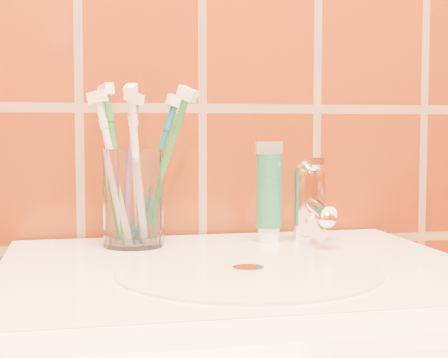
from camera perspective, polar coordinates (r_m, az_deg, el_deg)
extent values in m
cube|color=white|center=(0.84, 1.17, -12.37)|extent=(0.56, 0.46, 0.16)
cylinder|color=silver|center=(0.78, 2.02, -7.60)|extent=(0.30, 0.30, 0.00)
cylinder|color=white|center=(0.78, 2.02, -7.46)|extent=(0.04, 0.04, 0.00)
cylinder|color=white|center=(0.94, -7.53, -1.55)|extent=(0.09, 0.09, 0.13)
cylinder|color=white|center=(0.98, 3.75, -4.64)|extent=(0.03, 0.03, 0.02)
cylinder|color=#165C38|center=(0.97, 3.77, -0.97)|extent=(0.04, 0.04, 0.10)
cube|color=beige|center=(0.97, 3.78, 2.62)|extent=(0.04, 0.00, 0.02)
cylinder|color=white|center=(0.98, 7.08, -2.45)|extent=(0.05, 0.05, 0.09)
sphere|color=white|center=(0.98, 7.11, 0.31)|extent=(0.05, 0.05, 0.05)
cylinder|color=white|center=(0.95, 7.84, -2.26)|extent=(0.02, 0.09, 0.03)
cube|color=white|center=(0.97, 7.35, 1.33)|extent=(0.02, 0.06, 0.01)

